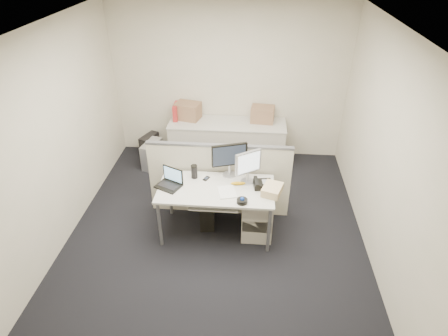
# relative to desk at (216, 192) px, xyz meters

# --- Properties ---
(floor) EXTENTS (4.00, 4.50, 0.01)m
(floor) POSITION_rel_desk_xyz_m (0.00, 0.00, -0.67)
(floor) COLOR black
(floor) RESTS_ON ground
(ceiling) EXTENTS (4.00, 4.50, 0.01)m
(ceiling) POSITION_rel_desk_xyz_m (0.00, 0.00, 2.04)
(ceiling) COLOR white
(ceiling) RESTS_ON ground
(wall_back) EXTENTS (4.00, 0.02, 2.70)m
(wall_back) POSITION_rel_desk_xyz_m (0.00, 2.25, 0.69)
(wall_back) COLOR beige
(wall_back) RESTS_ON ground
(wall_front) EXTENTS (4.00, 0.02, 2.70)m
(wall_front) POSITION_rel_desk_xyz_m (0.00, -2.25, 0.69)
(wall_front) COLOR beige
(wall_front) RESTS_ON ground
(wall_left) EXTENTS (0.02, 4.50, 2.70)m
(wall_left) POSITION_rel_desk_xyz_m (-2.00, 0.00, 0.69)
(wall_left) COLOR beige
(wall_left) RESTS_ON ground
(wall_right) EXTENTS (0.02, 4.50, 2.70)m
(wall_right) POSITION_rel_desk_xyz_m (2.00, 0.00, 0.69)
(wall_right) COLOR beige
(wall_right) RESTS_ON ground
(desk) EXTENTS (1.50, 0.75, 0.73)m
(desk) POSITION_rel_desk_xyz_m (0.00, 0.00, 0.00)
(desk) COLOR silver
(desk) RESTS_ON floor
(keyboard_tray) EXTENTS (0.62, 0.32, 0.02)m
(keyboard_tray) POSITION_rel_desk_xyz_m (0.00, -0.18, -0.04)
(keyboard_tray) COLOR silver
(keyboard_tray) RESTS_ON desk
(drawer_pedestal) EXTENTS (0.40, 0.55, 0.65)m
(drawer_pedestal) POSITION_rel_desk_xyz_m (0.55, 0.05, -0.34)
(drawer_pedestal) COLOR #BDB3A4
(drawer_pedestal) RESTS_ON floor
(cubicle_partition) EXTENTS (2.00, 0.06, 1.10)m
(cubicle_partition) POSITION_rel_desk_xyz_m (0.00, 0.45, -0.11)
(cubicle_partition) COLOR beige
(cubicle_partition) RESTS_ON floor
(back_counter) EXTENTS (2.00, 0.60, 0.72)m
(back_counter) POSITION_rel_desk_xyz_m (0.00, 1.93, -0.30)
(back_counter) COLOR #BDB3A4
(back_counter) RESTS_ON floor
(monitor_main) EXTENTS (0.51, 0.32, 0.48)m
(monitor_main) POSITION_rel_desk_xyz_m (0.15, 0.32, 0.30)
(monitor_main) COLOR black
(monitor_main) RESTS_ON desk
(monitor_small) EXTENTS (0.41, 0.36, 0.45)m
(monitor_small) POSITION_rel_desk_xyz_m (0.40, 0.18, 0.29)
(monitor_small) COLOR #B7B7BC
(monitor_small) RESTS_ON desk
(laptop) EXTENTS (0.38, 0.34, 0.23)m
(laptop) POSITION_rel_desk_xyz_m (-0.62, -0.02, 0.18)
(laptop) COLOR black
(laptop) RESTS_ON desk
(trackball) EXTENTS (0.16, 0.16, 0.05)m
(trackball) POSITION_rel_desk_xyz_m (0.35, -0.28, 0.09)
(trackball) COLOR black
(trackball) RESTS_ON desk
(desk_phone) EXTENTS (0.26, 0.22, 0.07)m
(desk_phone) POSITION_rel_desk_xyz_m (0.60, 0.08, 0.10)
(desk_phone) COLOR black
(desk_phone) RESTS_ON desk
(paper_stack) EXTENTS (0.28, 0.32, 0.01)m
(paper_stack) POSITION_rel_desk_xyz_m (0.15, -0.08, 0.07)
(paper_stack) COLOR silver
(paper_stack) RESTS_ON desk
(sticky_pad) EXTENTS (0.07, 0.07, 0.01)m
(sticky_pad) POSITION_rel_desk_xyz_m (0.18, -0.15, 0.07)
(sticky_pad) COLOR #F9D749
(sticky_pad) RESTS_ON desk
(travel_mug) EXTENTS (0.10, 0.10, 0.18)m
(travel_mug) POSITION_rel_desk_xyz_m (-0.31, 0.22, 0.15)
(travel_mug) COLOR black
(travel_mug) RESTS_ON desk
(banana) EXTENTS (0.20, 0.07, 0.04)m
(banana) POSITION_rel_desk_xyz_m (0.28, 0.10, 0.09)
(banana) COLOR gold
(banana) RESTS_ON desk
(cellphone) EXTENTS (0.09, 0.12, 0.01)m
(cellphone) POSITION_rel_desk_xyz_m (-0.15, 0.20, 0.07)
(cellphone) COLOR black
(cellphone) RESTS_ON desk
(manila_folders) EXTENTS (0.30, 0.34, 0.11)m
(manila_folders) POSITION_rel_desk_xyz_m (0.72, -0.05, 0.12)
(manila_folders) COLOR #D0B682
(manila_folders) RESTS_ON desk
(keyboard) EXTENTS (0.44, 0.19, 0.02)m
(keyboard) POSITION_rel_desk_xyz_m (0.05, -0.14, -0.02)
(keyboard) COLOR black
(keyboard) RESTS_ON keyboard_tray
(pc_tower_desk) EXTENTS (0.25, 0.51, 0.46)m
(pc_tower_desk) POSITION_rel_desk_xyz_m (-0.15, 0.20, -0.44)
(pc_tower_desk) COLOR black
(pc_tower_desk) RESTS_ON floor
(pc_tower_spare_dark) EXTENTS (0.30, 0.44, 0.38)m
(pc_tower_spare_dark) POSITION_rel_desk_xyz_m (-1.45, 2.03, -0.47)
(pc_tower_spare_dark) COLOR black
(pc_tower_spare_dark) RESTS_ON floor
(pc_tower_spare_silver) EXTENTS (0.31, 0.52, 0.45)m
(pc_tower_spare_silver) POSITION_rel_desk_xyz_m (-1.30, 1.63, -0.44)
(pc_tower_spare_silver) COLOR #B7B7BC
(pc_tower_spare_silver) RESTS_ON floor
(cardboard_box_left) EXTENTS (0.47, 0.40, 0.31)m
(cardboard_box_left) POSITION_rel_desk_xyz_m (-0.70, 2.05, 0.21)
(cardboard_box_left) COLOR #916849
(cardboard_box_left) RESTS_ON back_counter
(cardboard_box_right) EXTENTS (0.42, 0.34, 0.28)m
(cardboard_box_right) POSITION_rel_desk_xyz_m (0.60, 2.05, 0.20)
(cardboard_box_right) COLOR #916849
(cardboard_box_right) RESTS_ON back_counter
(red_binder) EXTENTS (0.07, 0.32, 0.30)m
(red_binder) POSITION_rel_desk_xyz_m (-0.90, 2.03, 0.20)
(red_binder) COLOR #AA2423
(red_binder) RESTS_ON back_counter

